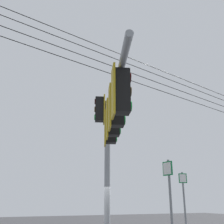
{
  "coord_description": "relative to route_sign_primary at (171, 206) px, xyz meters",
  "views": [
    {
      "loc": [
        -9.29,
        2.79,
        2.09
      ],
      "look_at": [
        -2.43,
        -0.01,
        4.47
      ],
      "focal_mm": 43.83,
      "sensor_mm": 36.0,
      "label": 1
    }
  ],
  "objects": [
    {
      "name": "route_sign_primary",
      "position": [
        0.0,
        0.0,
        0.0
      ],
      "size": [
        0.38,
        0.12,
        3.18
      ],
      "color": "slate",
      "rests_on": "ground"
    },
    {
      "name": "signal_mast_assembly",
      "position": [
        0.57,
        1.53,
        2.16
      ],
      "size": [
        5.66,
        2.26,
        5.73
      ],
      "color": "gray",
      "rests_on": "ground"
    },
    {
      "name": "route_sign_secondary",
      "position": [
        2.24,
        -2.11,
        -0.11
      ],
      "size": [
        0.15,
        0.29,
        3.1
      ],
      "color": "slate",
      "rests_on": "ground"
    },
    {
      "name": "overhead_wire_span",
      "position": [
        2.44,
        -0.23,
        5.24
      ],
      "size": [
        6.93,
        27.73,
        1.58
      ],
      "color": "black"
    }
  ]
}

